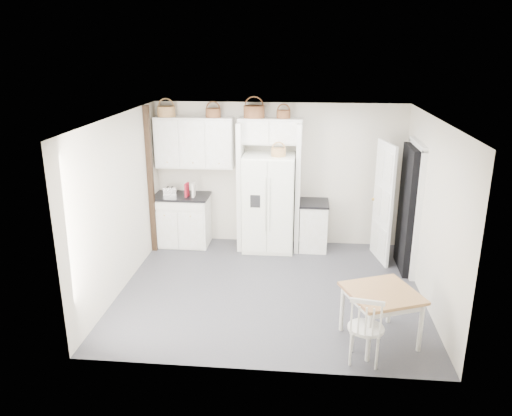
# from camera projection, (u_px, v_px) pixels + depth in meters

# --- Properties ---
(floor) EXTENTS (4.50, 4.50, 0.00)m
(floor) POSITION_uv_depth(u_px,v_px,m) (270.00, 289.00, 7.61)
(floor) COLOR #383744
(floor) RESTS_ON ground
(ceiling) EXTENTS (4.50, 4.50, 0.00)m
(ceiling) POSITION_uv_depth(u_px,v_px,m) (272.00, 118.00, 6.81)
(ceiling) COLOR white
(ceiling) RESTS_ON wall_back
(wall_back) EXTENTS (4.50, 0.00, 4.50)m
(wall_back) POSITION_uv_depth(u_px,v_px,m) (279.00, 175.00, 9.10)
(wall_back) COLOR beige
(wall_back) RESTS_ON floor
(wall_left) EXTENTS (0.00, 4.00, 4.00)m
(wall_left) POSITION_uv_depth(u_px,v_px,m) (120.00, 204.00, 7.42)
(wall_left) COLOR beige
(wall_left) RESTS_ON floor
(wall_right) EXTENTS (0.00, 4.00, 4.00)m
(wall_right) POSITION_uv_depth(u_px,v_px,m) (431.00, 213.00, 7.00)
(wall_right) COLOR beige
(wall_right) RESTS_ON floor
(refrigerator) EXTENTS (0.90, 0.72, 1.74)m
(refrigerator) POSITION_uv_depth(u_px,v_px,m) (269.00, 203.00, 8.91)
(refrigerator) COLOR white
(refrigerator) RESTS_ON floor
(base_cab_left) EXTENTS (0.98, 0.62, 0.91)m
(base_cab_left) POSITION_uv_depth(u_px,v_px,m) (182.00, 221.00, 9.24)
(base_cab_left) COLOR beige
(base_cab_left) RESTS_ON floor
(base_cab_right) EXTENTS (0.48, 0.58, 0.85)m
(base_cab_right) POSITION_uv_depth(u_px,v_px,m) (313.00, 226.00, 9.03)
(base_cab_right) COLOR beige
(base_cab_right) RESTS_ON floor
(dining_table) EXTENTS (1.06, 1.06, 0.68)m
(dining_table) POSITION_uv_depth(u_px,v_px,m) (380.00, 316.00, 6.20)
(dining_table) COLOR brown
(dining_table) RESTS_ON floor
(windsor_chair) EXTENTS (0.48, 0.45, 0.86)m
(windsor_chair) POSITION_uv_depth(u_px,v_px,m) (366.00, 328.00, 5.76)
(windsor_chair) COLOR beige
(windsor_chair) RESTS_ON floor
(counter_left) EXTENTS (1.03, 0.66, 0.04)m
(counter_left) POSITION_uv_depth(u_px,v_px,m) (181.00, 196.00, 9.09)
(counter_left) COLOR black
(counter_left) RESTS_ON base_cab_left
(counter_right) EXTENTS (0.52, 0.62, 0.04)m
(counter_right) POSITION_uv_depth(u_px,v_px,m) (314.00, 203.00, 8.89)
(counter_right) COLOR black
(counter_right) RESTS_ON base_cab_right
(toaster) EXTENTS (0.25, 0.17, 0.16)m
(toaster) POSITION_uv_depth(u_px,v_px,m) (170.00, 191.00, 9.02)
(toaster) COLOR silver
(toaster) RESTS_ON counter_left
(cookbook_red) EXTENTS (0.05, 0.17, 0.25)m
(cookbook_red) POSITION_uv_depth(u_px,v_px,m) (187.00, 190.00, 8.96)
(cookbook_red) COLOR maroon
(cookbook_red) RESTS_ON counter_left
(cookbook_cream) EXTENTS (0.04, 0.17, 0.25)m
(cookbook_cream) POSITION_uv_depth(u_px,v_px,m) (194.00, 190.00, 8.95)
(cookbook_cream) COLOR silver
(cookbook_cream) RESTS_ON counter_left
(basket_upper_a) EXTENTS (0.32, 0.32, 0.18)m
(basket_upper_a) POSITION_uv_depth(u_px,v_px,m) (166.00, 111.00, 8.77)
(basket_upper_a) COLOR olive
(basket_upper_a) RESTS_ON upper_cabinet
(basket_upper_c) EXTENTS (0.27, 0.27, 0.15)m
(basket_upper_c) POSITION_uv_depth(u_px,v_px,m) (213.00, 113.00, 8.70)
(basket_upper_c) COLOR #542F1D
(basket_upper_c) RESTS_ON upper_cabinet
(basket_bridge_a) EXTENTS (0.37, 0.37, 0.21)m
(basket_bridge_a) POSITION_uv_depth(u_px,v_px,m) (254.00, 112.00, 8.62)
(basket_bridge_a) COLOR #542F1D
(basket_bridge_a) RESTS_ON bridge_cabinet
(basket_bridge_b) EXTENTS (0.24, 0.24, 0.14)m
(basket_bridge_b) POSITION_uv_depth(u_px,v_px,m) (283.00, 114.00, 8.59)
(basket_bridge_b) COLOR #542F1D
(basket_bridge_b) RESTS_ON bridge_cabinet
(basket_fridge_b) EXTENTS (0.25, 0.25, 0.13)m
(basket_fridge_b) POSITION_uv_depth(u_px,v_px,m) (278.00, 152.00, 8.51)
(basket_fridge_b) COLOR olive
(basket_fridge_b) RESTS_ON refrigerator
(upper_cabinet) EXTENTS (1.40, 0.34, 0.90)m
(upper_cabinet) POSITION_uv_depth(u_px,v_px,m) (195.00, 142.00, 8.89)
(upper_cabinet) COLOR beige
(upper_cabinet) RESTS_ON wall_back
(bridge_cabinet) EXTENTS (1.12, 0.34, 0.45)m
(bridge_cabinet) POSITION_uv_depth(u_px,v_px,m) (270.00, 131.00, 8.70)
(bridge_cabinet) COLOR beige
(bridge_cabinet) RESTS_ON wall_back
(fridge_panel_left) EXTENTS (0.08, 0.60, 2.30)m
(fridge_panel_left) POSITION_uv_depth(u_px,v_px,m) (241.00, 186.00, 8.92)
(fridge_panel_left) COLOR beige
(fridge_panel_left) RESTS_ON floor
(fridge_panel_right) EXTENTS (0.08, 0.60, 2.30)m
(fridge_panel_right) POSITION_uv_depth(u_px,v_px,m) (298.00, 187.00, 8.83)
(fridge_panel_right) COLOR beige
(fridge_panel_right) RESTS_ON floor
(trim_post) EXTENTS (0.09, 0.09, 2.60)m
(trim_post) POSITION_uv_depth(u_px,v_px,m) (151.00, 181.00, 8.69)
(trim_post) COLOR black
(trim_post) RESTS_ON floor
(doorway_void) EXTENTS (0.18, 0.85, 2.05)m
(doorway_void) POSITION_uv_depth(u_px,v_px,m) (409.00, 209.00, 8.04)
(doorway_void) COLOR black
(doorway_void) RESTS_ON floor
(door_slab) EXTENTS (0.21, 0.79, 2.05)m
(door_slab) POSITION_uv_depth(u_px,v_px,m) (383.00, 203.00, 8.39)
(door_slab) COLOR white
(door_slab) RESTS_ON floor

